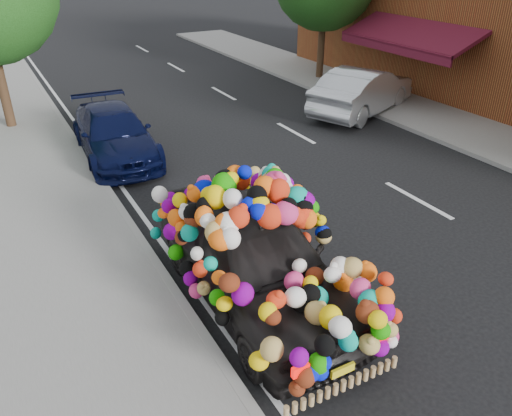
{
  "coord_description": "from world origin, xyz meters",
  "views": [
    {
      "loc": [
        -4.33,
        -6.89,
        5.11
      ],
      "look_at": [
        -0.53,
        -0.02,
        0.88
      ],
      "focal_mm": 35.0,
      "sensor_mm": 36.0,
      "label": 1
    }
  ],
  "objects": [
    {
      "name": "navy_sedan",
      "position": [
        -1.57,
        5.79,
        0.63
      ],
      "size": [
        2.02,
        4.44,
        1.26
      ],
      "primitive_type": "imported",
      "rotation": [
        0.0,
        0.0,
        -0.06
      ],
      "color": "black",
      "rests_on": "ground"
    },
    {
      "name": "kerb",
      "position": [
        -2.35,
        0.0,
        0.07
      ],
      "size": [
        0.15,
        60.0,
        0.13
      ],
      "primitive_type": "cube",
      "color": "gray",
      "rests_on": "ground"
    },
    {
      "name": "sidewalk",
      "position": [
        -4.3,
        0.0,
        0.06
      ],
      "size": [
        4.0,
        60.0,
        0.12
      ],
      "primitive_type": "cube",
      "color": "gray",
      "rests_on": "ground"
    },
    {
      "name": "lane_markings",
      "position": [
        3.6,
        0.0,
        0.01
      ],
      "size": [
        6.0,
        50.0,
        0.01
      ],
      "primitive_type": null,
      "color": "silver",
      "rests_on": "ground"
    },
    {
      "name": "ground",
      "position": [
        0.0,
        0.0,
        0.0
      ],
      "size": [
        100.0,
        100.0,
        0.0
      ],
      "primitive_type": "plane",
      "color": "black",
      "rests_on": "ground"
    },
    {
      "name": "footpath_far",
      "position": [
        8.2,
        3.0,
        0.06
      ],
      "size": [
        3.0,
        40.0,
        0.12
      ],
      "primitive_type": "cube",
      "color": "gray",
      "rests_on": "ground"
    },
    {
      "name": "plush_art_car",
      "position": [
        -1.24,
        -1.24,
        1.13
      ],
      "size": [
        2.25,
        4.78,
        2.2
      ],
      "rotation": [
        0.0,
        0.0,
        -0.01
      ],
      "color": "black",
      "rests_on": "ground"
    },
    {
      "name": "silver_hatchback",
      "position": [
        6.6,
        5.61,
        0.75
      ],
      "size": [
        4.79,
        3.22,
        1.49
      ],
      "primitive_type": "imported",
      "rotation": [
        0.0,
        0.0,
        1.97
      ],
      "color": "silver",
      "rests_on": "ground"
    }
  ]
}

